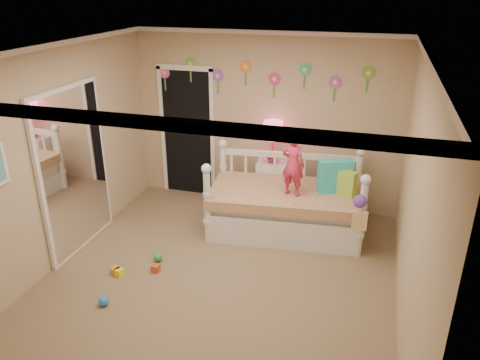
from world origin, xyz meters
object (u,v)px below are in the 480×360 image
(child, at_px, (293,164))
(nightstand, at_px, (271,185))
(daybed, at_px, (286,194))
(table_lamp, at_px, (273,135))

(child, height_order, nightstand, child)
(daybed, relative_size, child, 2.44)
(daybed, xyz_separation_m, child, (0.10, -0.13, 0.49))
(child, relative_size, nightstand, 1.14)
(child, bearing_deg, table_lamp, -47.53)
(daybed, relative_size, table_lamp, 3.33)
(daybed, distance_m, table_lamp, 0.95)
(daybed, bearing_deg, table_lamp, 111.50)
(child, distance_m, nightstand, 1.13)
(daybed, xyz_separation_m, nightstand, (-0.34, 0.65, -0.19))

